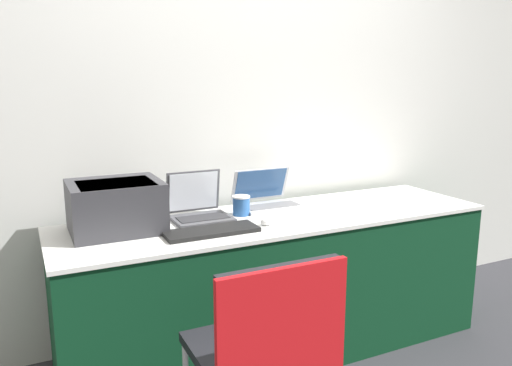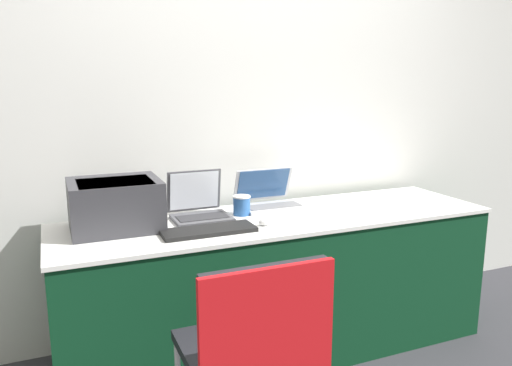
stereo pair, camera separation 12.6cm
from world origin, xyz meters
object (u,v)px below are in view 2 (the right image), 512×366
Objects in this scene: printer at (115,203)px; laptop_right at (269,198)px; external_keyboard at (209,230)px; chair at (255,340)px; mouse at (265,222)px; laptop_left at (199,208)px; coffee_cup at (242,205)px.

printer is 1.22× the size of laptop_right.
chair is at bearing -93.09° from external_keyboard.
laptop_right is 5.43× the size of mouse.
laptop_left is 0.85× the size of laptop_right.
printer is at bearing 112.03° from chair.
laptop_left is (0.42, 0.04, -0.08)m from printer.
laptop_left is at bearing 82.99° from external_keyboard.
laptop_left is 0.23m from coffee_cup.
chair is (-0.29, -0.88, -0.26)m from coffee_cup.
laptop_right is 0.40× the size of chair.
external_keyboard is 0.68m from chair.
mouse is at bearing -45.70° from laptop_left.
mouse is at bearing -117.40° from laptop_right.
laptop_left reaches higher than laptop_right.
laptop_right is at bearing 62.60° from mouse.
mouse is at bearing 63.49° from chair.
laptop_left reaches higher than coffee_cup.
coffee_cup is at bearing 42.47° from external_keyboard.
printer is 6.64× the size of mouse.
mouse is at bearing -82.02° from coffee_cup.
laptop_right is 0.23m from coffee_cup.
mouse is (0.68, -0.22, -0.11)m from printer.
chair is at bearing -116.81° from laptop_right.
laptop_right is 0.78× the size of external_keyboard.
coffee_cup is at bearing 97.98° from mouse.
external_keyboard is at bearing -179.21° from mouse.
chair is at bearing -94.24° from laptop_left.
mouse is 0.07× the size of chair.
printer is 1.00m from chair.
laptop_right reaches higher than external_keyboard.
printer is at bearing 149.65° from external_keyboard.
mouse reaches higher than external_keyboard.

